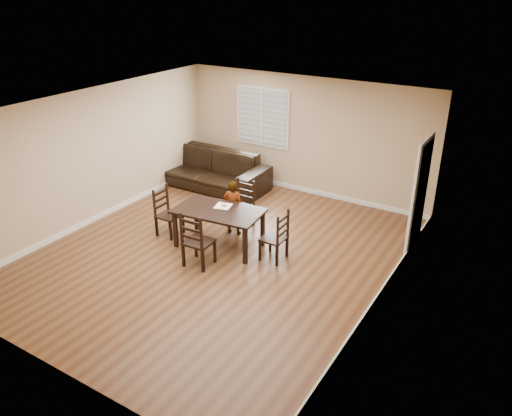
{
  "coord_description": "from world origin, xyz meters",
  "views": [
    {
      "loc": [
        4.77,
        -6.41,
        4.62
      ],
      "look_at": [
        0.69,
        0.25,
        1.0
      ],
      "focal_mm": 35.0,
      "sensor_mm": 36.0,
      "label": 1
    }
  ],
  "objects_px": {
    "chair_near": "(244,205)",
    "donut": "(224,205)",
    "chair_far": "(194,244)",
    "chair_right": "(279,239)",
    "sofa": "(208,169)",
    "dining_table": "(219,214)",
    "chair_left": "(165,213)",
    "child": "(233,207)"
  },
  "relations": [
    {
      "from": "chair_left",
      "to": "chair_right",
      "type": "bearing_deg",
      "value": -84.49
    },
    {
      "from": "donut",
      "to": "sofa",
      "type": "distance_m",
      "value": 2.94
    },
    {
      "from": "sofa",
      "to": "chair_far",
      "type": "bearing_deg",
      "value": -57.19
    },
    {
      "from": "chair_near",
      "to": "chair_right",
      "type": "relative_size",
      "value": 1.01
    },
    {
      "from": "donut",
      "to": "sofa",
      "type": "height_order",
      "value": "sofa"
    },
    {
      "from": "donut",
      "to": "sofa",
      "type": "relative_size",
      "value": 0.04
    },
    {
      "from": "chair_left",
      "to": "child",
      "type": "distance_m",
      "value": 1.35
    },
    {
      "from": "child",
      "to": "donut",
      "type": "relative_size",
      "value": 10.5
    },
    {
      "from": "dining_table",
      "to": "chair_near",
      "type": "bearing_deg",
      "value": 89.12
    },
    {
      "from": "chair_left",
      "to": "donut",
      "type": "distance_m",
      "value": 1.3
    },
    {
      "from": "chair_left",
      "to": "sofa",
      "type": "height_order",
      "value": "chair_left"
    },
    {
      "from": "child",
      "to": "sofa",
      "type": "height_order",
      "value": "child"
    },
    {
      "from": "dining_table",
      "to": "chair_right",
      "type": "relative_size",
      "value": 1.77
    },
    {
      "from": "chair_near",
      "to": "donut",
      "type": "bearing_deg",
      "value": -82.03
    },
    {
      "from": "chair_far",
      "to": "chair_left",
      "type": "bearing_deg",
      "value": -32.24
    },
    {
      "from": "child",
      "to": "donut",
      "type": "xyz_separation_m",
      "value": [
        0.07,
        -0.4,
        0.22
      ]
    },
    {
      "from": "chair_near",
      "to": "chair_far",
      "type": "relative_size",
      "value": 0.93
    },
    {
      "from": "chair_near",
      "to": "sofa",
      "type": "xyz_separation_m",
      "value": [
        -1.89,
        1.31,
        -0.0
      ]
    },
    {
      "from": "chair_near",
      "to": "sofa",
      "type": "relative_size",
      "value": 0.32
    },
    {
      "from": "chair_right",
      "to": "child",
      "type": "bearing_deg",
      "value": -109.74
    },
    {
      "from": "chair_near",
      "to": "child",
      "type": "distance_m",
      "value": 0.45
    },
    {
      "from": "chair_far",
      "to": "chair_left",
      "type": "xyz_separation_m",
      "value": [
        -1.3,
        0.73,
        -0.03
      ]
    },
    {
      "from": "chair_far",
      "to": "dining_table",
      "type": "bearing_deg",
      "value": -87.08
    },
    {
      "from": "chair_left",
      "to": "child",
      "type": "height_order",
      "value": "child"
    },
    {
      "from": "chair_right",
      "to": "chair_near",
      "type": "bearing_deg",
      "value": -124.35
    },
    {
      "from": "dining_table",
      "to": "donut",
      "type": "relative_size",
      "value": 15.95
    },
    {
      "from": "chair_far",
      "to": "sofa",
      "type": "distance_m",
      "value": 3.8
    },
    {
      "from": "dining_table",
      "to": "donut",
      "type": "height_order",
      "value": "donut"
    },
    {
      "from": "chair_left",
      "to": "dining_table",
      "type": "bearing_deg",
      "value": -84.49
    },
    {
      "from": "child",
      "to": "sofa",
      "type": "distance_m",
      "value": 2.6
    },
    {
      "from": "child",
      "to": "sofa",
      "type": "relative_size",
      "value": 0.37
    },
    {
      "from": "chair_right",
      "to": "sofa",
      "type": "xyz_separation_m",
      "value": [
        -3.2,
        2.2,
        0.0
      ]
    },
    {
      "from": "chair_near",
      "to": "child",
      "type": "xyz_separation_m",
      "value": [
        0.03,
        -0.44,
        0.12
      ]
    },
    {
      "from": "chair_near",
      "to": "donut",
      "type": "relative_size",
      "value": 9.11
    },
    {
      "from": "chair_far",
      "to": "chair_right",
      "type": "xyz_separation_m",
      "value": [
        1.12,
        0.98,
        -0.04
      ]
    },
    {
      "from": "dining_table",
      "to": "donut",
      "type": "xyz_separation_m",
      "value": [
        -0.0,
        0.18,
        0.11
      ]
    },
    {
      "from": "chair_near",
      "to": "chair_far",
      "type": "height_order",
      "value": "chair_far"
    },
    {
      "from": "chair_left",
      "to": "donut",
      "type": "relative_size",
      "value": 9.15
    },
    {
      "from": "chair_far",
      "to": "chair_right",
      "type": "distance_m",
      "value": 1.49
    },
    {
      "from": "dining_table",
      "to": "sofa",
      "type": "relative_size",
      "value": 0.57
    },
    {
      "from": "chair_far",
      "to": "donut",
      "type": "bearing_deg",
      "value": -88.1
    },
    {
      "from": "chair_far",
      "to": "child",
      "type": "bearing_deg",
      "value": -86.87
    }
  ]
}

